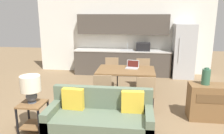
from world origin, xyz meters
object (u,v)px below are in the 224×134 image
Objects in this scene: refrigerator at (183,51)px; dining_chair_far_left at (112,71)px; side_table at (33,112)px; dining_chair_near_left at (103,90)px; dining_chair_near_right at (145,93)px; table_lamp at (31,86)px; dining_table at (126,72)px; vase at (206,77)px; credenza at (213,102)px; dining_chair_far_right at (143,72)px; couch at (101,118)px; laptop at (132,66)px.

dining_chair_far_left is (-2.31, -1.37, -0.42)m from refrigerator.
dining_chair_far_left reaches higher than side_table.
dining_chair_near_left and dining_chair_near_right have the same top height.
table_lamp is 2.34m from dining_chair_near_right.
dining_table is at bearing 49.37° from side_table.
vase is 0.40× the size of dining_chair_far_left.
credenza is 1.41m from dining_chair_near_right.
dining_chair_near_right is at bearing 24.75° from table_lamp.
dining_table is (-1.83, -2.24, -0.20)m from refrigerator.
dining_chair_near_left is at bearing 40.99° from table_lamp.
vase is at bearing -59.74° from dining_chair_far_right.
refrigerator is 2.09× the size of dining_chair_near_left.
dining_chair_far_left is (1.15, 2.72, -0.39)m from table_lamp.
dining_table is at bearing -123.12° from dining_chair_far_right.
couch is 2.75m from dining_chair_far_left.
couch is 2.12× the size of dining_chair_far_left.
vase reaches higher than laptop.
dining_chair_near_left and dining_chair_far_right have the same top height.
table_lamp is at bearing -164.39° from vase.
side_table is at bearing -129.89° from refrigerator.
dining_table is at bearing 79.95° from couch.
dining_chair_near_right is at bearing -94.23° from dining_chair_far_right.
dining_chair_far_left is 1.00× the size of dining_chair_far_right.
refrigerator is 5.35m from table_lamp.
dining_chair_near_left is 1.24m from laptop.
dining_chair_far_right is (0.92, 1.69, 0.00)m from dining_chair_near_left.
dining_chair_near_left is 1.93m from dining_chair_far_right.
table_lamp is 2.70m from laptop.
dining_chair_near_left is at bearing 97.19° from couch.
side_table is 2.75m from laptop.
dining_chair_near_right reaches higher than couch.
dining_chair_near_left is at bearing 177.51° from credenza.
dining_chair_near_right is (0.95, -1.75, 0.00)m from dining_chair_far_left.
dining_chair_near_right is (0.48, -0.88, -0.22)m from dining_table.
credenza is (1.88, -0.94, -0.34)m from dining_table.
dining_table is at bearing 151.57° from vase.
side_table is at bearing -131.88° from dining_chair_far_right.
vase is at bearing 25.00° from couch.
refrigerator reaches higher than dining_chair_far_left.
refrigerator is 1.99m from dining_chair_far_right.
refrigerator is at bearing 50.74° from dining_table.
dining_table is 2.47m from table_lamp.
refrigerator reaches higher than credenza.
credenza is at bearing -26.56° from dining_table.
refrigerator is 2.71m from dining_chair_far_left.
laptop reaches higher than dining_chair_far_left.
vase is (3.32, 0.93, 0.03)m from table_lamp.
dining_chair_far_left is (-0.48, 0.87, -0.22)m from dining_table.
credenza is at bearing -43.66° from dining_chair_far_left.
table_lamp is at bearing -132.34° from dining_chair_far_right.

